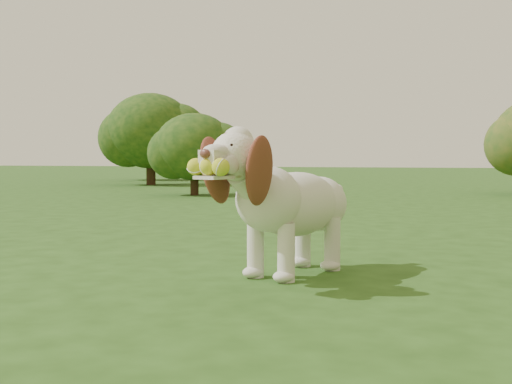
% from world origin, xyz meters
% --- Properties ---
extents(ground, '(80.00, 80.00, 0.00)m').
position_xyz_m(ground, '(0.00, 0.00, 0.00)').
color(ground, '#224313').
rests_on(ground, ground).
extents(dog, '(0.61, 1.12, 0.74)m').
position_xyz_m(dog, '(-0.14, 0.34, 0.39)').
color(dog, silver).
rests_on(dog, ground).
extents(shrub_a, '(1.28, 1.28, 1.32)m').
position_xyz_m(shrub_a, '(-3.77, 6.58, 0.78)').
color(shrub_a, '#382314').
rests_on(shrub_a, ground).
extents(shrub_e, '(1.98, 1.98, 2.05)m').
position_xyz_m(shrub_e, '(-6.49, 9.85, 1.20)').
color(shrub_e, '#382314').
rests_on(shrub_e, ground).
extents(shrub_g, '(1.93, 1.93, 2.00)m').
position_xyz_m(shrub_g, '(-8.18, 12.70, 1.18)').
color(shrub_g, '#382314').
rests_on(shrub_g, ground).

